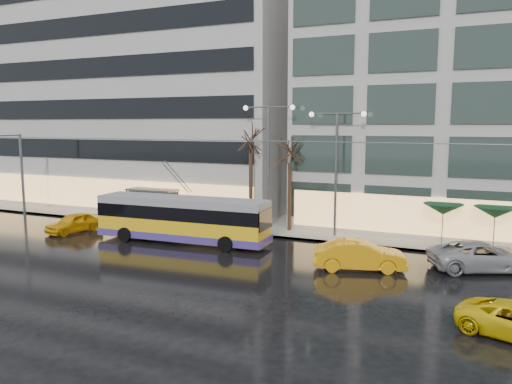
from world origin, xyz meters
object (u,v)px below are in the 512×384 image
Objects in this scene: bus_shelter at (150,197)px; taxi_a at (74,223)px; street_lamp_near at (268,150)px; trolleybus at (182,221)px.

taxi_a is at bearing -112.97° from bus_shelter.
taxi_a is (-12.87, -5.98, -5.28)m from street_lamp_near.
street_lamp_near reaches higher than bus_shelter.
taxi_a is (-2.49, -5.87, -1.25)m from bus_shelter.
trolleybus is 9.00m from taxi_a.
bus_shelter is 11.14m from street_lamp_near.
trolleybus is 8.45m from bus_shelter.
street_lamp_near is at bearing 37.33° from taxi_a.
street_lamp_near is (10.38, 0.11, 4.03)m from bus_shelter.
trolleybus is 8.13m from street_lamp_near.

